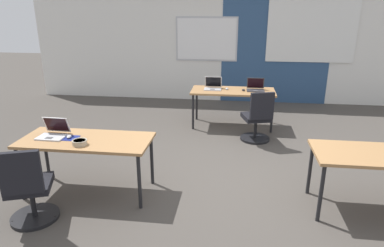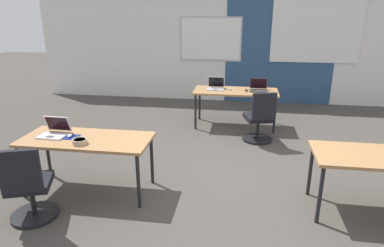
{
  "view_description": "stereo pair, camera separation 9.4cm",
  "coord_description": "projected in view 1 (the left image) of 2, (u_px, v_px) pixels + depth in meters",
  "views": [
    {
      "loc": [
        0.04,
        -4.31,
        2.27
      ],
      "look_at": [
        -0.49,
        -0.2,
        0.84
      ],
      "focal_mm": 32.11,
      "sensor_mm": 36.0,
      "label": 1
    },
    {
      "loc": [
        0.14,
        -4.3,
        2.27
      ],
      "look_at": [
        -0.49,
        -0.2,
        0.84
      ],
      "focal_mm": 32.11,
      "sensor_mm": 36.0,
      "label": 2
    }
  ],
  "objects": [
    {
      "name": "chair_near_left_end",
      "position": [
        29.0,
        192.0,
        3.68
      ],
      "size": [
        0.57,
        0.61,
        0.92
      ],
      "rotation": [
        0.0,
        0.0,
        3.49
      ],
      "color": "black",
      "rests_on": "ground"
    },
    {
      "name": "laptop_far_right",
      "position": [
        255.0,
        88.0,
        6.59
      ],
      "size": [
        0.33,
        0.29,
        0.23
      ],
      "rotation": [
        0.0,
        0.0,
        0.0
      ],
      "color": "#333338",
      "rests_on": "desk_far_center"
    },
    {
      "name": "mouse_far_right",
      "position": [
        243.0,
        90.0,
        6.56
      ],
      "size": [
        0.07,
        0.11,
        0.03
      ],
      "color": "black",
      "rests_on": "desk_far_center"
    },
    {
      "name": "laptop_far_left",
      "position": [
        213.0,
        87.0,
        6.69
      ],
      "size": [
        0.33,
        0.3,
        0.23
      ],
      "rotation": [
        0.0,
        0.0,
        -0.0
      ],
      "color": "#B7B7BC",
      "rests_on": "desk_far_center"
    },
    {
      "name": "snack_bowl",
      "position": [
        80.0,
        142.0,
        4.01
      ],
      "size": [
        0.18,
        0.18,
        0.06
      ],
      "color": "tan",
      "rests_on": "desk_near_left"
    },
    {
      "name": "mousepad_near_left_end",
      "position": [
        69.0,
        138.0,
        4.23
      ],
      "size": [
        0.22,
        0.19,
        0.0
      ],
      "color": "navy",
      "rests_on": "desk_near_left"
    },
    {
      "name": "ground_plane",
      "position": [
        228.0,
        177.0,
        4.79
      ],
      "size": [
        24.0,
        24.0,
        0.0
      ],
      "color": "#47423D"
    },
    {
      "name": "desk_far_center",
      "position": [
        233.0,
        93.0,
        6.63
      ],
      "size": [
        1.6,
        0.7,
        0.72
      ],
      "color": "#A37547",
      "rests_on": "ground"
    },
    {
      "name": "desk_near_left",
      "position": [
        86.0,
        143.0,
        4.22
      ],
      "size": [
        1.6,
        0.7,
        0.72
      ],
      "color": "#A37547",
      "rests_on": "ground"
    },
    {
      "name": "back_wall_assembly",
      "position": [
        237.0,
        43.0,
        8.26
      ],
      "size": [
        10.0,
        0.27,
        2.8
      ],
      "color": "silver",
      "rests_on": "ground"
    },
    {
      "name": "mouse_near_left_end",
      "position": [
        69.0,
        137.0,
        4.22
      ],
      "size": [
        0.08,
        0.11,
        0.03
      ],
      "color": "#B2B2B7",
      "rests_on": "mousepad_near_left_end"
    },
    {
      "name": "mouse_far_left",
      "position": [
        227.0,
        89.0,
        6.66
      ],
      "size": [
        0.06,
        0.1,
        0.03
      ],
      "color": "#B2B2B7",
      "rests_on": "desk_far_center"
    },
    {
      "name": "laptop_near_left_end",
      "position": [
        53.0,
        133.0,
        4.27
      ],
      "size": [
        0.34,
        0.32,
        0.23
      ],
      "rotation": [
        0.0,
        0.0,
        -0.03
      ],
      "color": "silver",
      "rests_on": "desk_near_left"
    },
    {
      "name": "chair_far_right",
      "position": [
        257.0,
        121.0,
        5.95
      ],
      "size": [
        0.55,
        0.6,
        0.92
      ],
      "rotation": [
        0.0,
        0.0,
        3.43
      ],
      "color": "black",
      "rests_on": "ground"
    }
  ]
}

